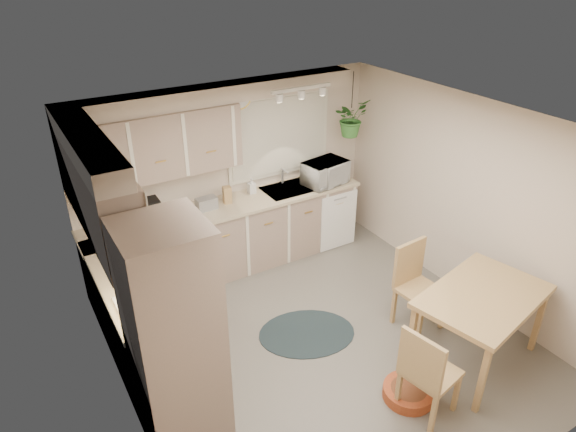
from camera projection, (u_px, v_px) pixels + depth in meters
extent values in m
plane|color=#5F5C54|center=(320.00, 341.00, 5.57)|extent=(4.20, 4.20, 0.00)
plane|color=white|center=(329.00, 129.00, 4.45)|extent=(4.20, 4.20, 0.00)
cube|color=#C2B2A0|center=(232.00, 174.00, 6.60)|extent=(4.00, 0.04, 2.40)
cube|color=#C2B2A0|center=(502.00, 388.00, 3.42)|extent=(4.00, 0.04, 2.40)
cube|color=#C2B2A0|center=(118.00, 314.00, 4.10)|extent=(0.04, 4.20, 2.40)
cube|color=#C2B2A0|center=(467.00, 200.00, 5.92)|extent=(0.04, 4.20, 2.40)
cube|color=gray|center=(136.00, 316.00, 5.25)|extent=(0.60, 1.85, 0.90)
cube|color=gray|center=(231.00, 238.00, 6.63)|extent=(3.60, 0.60, 0.90)
cube|color=beige|center=(131.00, 277.00, 5.04)|extent=(0.64, 1.89, 0.04)
cube|color=beige|center=(229.00, 206.00, 6.41)|extent=(3.64, 0.64, 0.04)
cube|color=gray|center=(175.00, 341.00, 4.04)|extent=(0.65, 0.65, 2.10)
cube|color=silver|center=(212.00, 328.00, 4.18)|extent=(0.02, 0.56, 0.58)
cube|color=gray|center=(98.00, 193.00, 4.65)|extent=(0.35, 2.00, 0.75)
cube|color=gray|center=(154.00, 146.00, 5.72)|extent=(2.00, 0.35, 0.75)
cube|color=#C2B2A0|center=(85.00, 143.00, 4.41)|extent=(0.30, 2.00, 0.20)
cube|color=#C2B2A0|center=(216.00, 94.00, 5.88)|extent=(3.60, 0.30, 0.20)
cube|color=silver|center=(149.00, 306.00, 4.59)|extent=(0.52, 0.58, 0.02)
cube|color=silver|center=(140.00, 265.00, 4.37)|extent=(0.40, 0.60, 0.14)
cube|color=beige|center=(279.00, 136.00, 6.71)|extent=(1.40, 0.02, 1.00)
cube|color=beige|center=(279.00, 135.00, 6.72)|extent=(1.50, 0.02, 1.10)
cube|color=#989A9F|center=(290.00, 191.00, 6.83)|extent=(0.70, 0.48, 0.10)
cube|color=silver|center=(339.00, 221.00, 7.09)|extent=(0.58, 0.02, 0.83)
cube|color=silver|center=(301.00, 88.00, 5.97)|extent=(0.80, 0.04, 0.04)
cylinder|color=#E4CA50|center=(240.00, 97.00, 6.19)|extent=(0.30, 0.03, 0.30)
cube|color=tan|center=(477.00, 327.00, 5.15)|extent=(1.46, 1.13, 0.82)
cube|color=tan|center=(431.00, 370.00, 4.54)|extent=(0.53, 0.53, 0.96)
cube|color=tan|center=(421.00, 289.00, 5.58)|extent=(0.50, 0.50, 0.99)
ellipsoid|color=black|center=(307.00, 333.00, 5.68)|extent=(1.29, 1.14, 0.01)
cylinder|color=#9E481F|center=(408.00, 393.00, 4.86)|extent=(0.54, 0.54, 0.11)
imported|color=silver|center=(325.00, 170.00, 6.87)|extent=(0.63, 0.42, 0.39)
imported|color=silver|center=(252.00, 190.00, 6.68)|extent=(0.09, 0.21, 0.09)
imported|color=#326D2B|center=(351.00, 122.00, 6.76)|extent=(0.54, 0.58, 0.38)
cube|color=black|center=(152.00, 212.00, 5.90)|extent=(0.18, 0.22, 0.31)
cube|color=#989A9F|center=(207.00, 203.00, 6.26)|extent=(0.25, 0.15, 0.15)
cube|color=tan|center=(227.00, 195.00, 6.40)|extent=(0.11, 0.11, 0.22)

